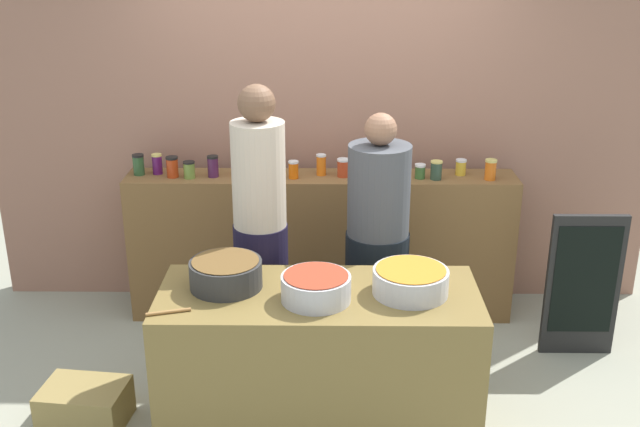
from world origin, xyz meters
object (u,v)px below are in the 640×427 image
Objects in this scene: preserve_jar_8 at (321,165)px; cooking_pot_center at (316,288)px; preserve_jar_2 at (172,167)px; preserve_jar_12 at (420,171)px; preserve_jar_14 at (461,167)px; preserve_jar_3 at (189,170)px; preserve_jar_15 at (491,170)px; preserve_jar_5 at (239,168)px; preserve_jar_6 at (259,166)px; preserve_jar_1 at (157,164)px; chalkboard_sign at (583,285)px; bread_crate at (85,405)px; preserve_jar_7 at (293,170)px; preserve_jar_10 at (365,166)px; preserve_jar_0 at (139,165)px; wooden_spoon at (168,312)px; cook_in_cap at (377,258)px; preserve_jar_13 at (436,170)px; cooking_pot_left at (226,274)px; cook_with_tongs at (261,250)px; cooking_pot_right at (410,281)px; preserve_jar_9 at (343,168)px; preserve_jar_11 at (386,167)px; preserve_jar_4 at (213,166)px.

preserve_jar_8 is 1.52m from cooking_pot_center.
preserve_jar_12 is (1.69, -0.01, -0.02)m from preserve_jar_2.
preserve_jar_3 is at bearing -177.14° from preserve_jar_14.
preserve_jar_8 is at bearing 175.45° from preserve_jar_15.
preserve_jar_5 is 1.72m from preserve_jar_15.
preserve_jar_6 is 1.10m from preserve_jar_12.
cooking_pot_center is (1.12, -1.52, -0.20)m from preserve_jar_1.
bread_crate is at bearing -165.06° from chalkboard_sign.
chalkboard_sign is (1.88, -0.51, -0.61)m from preserve_jar_7.
preserve_jar_12 is at bearing -2.90° from preserve_jar_6.
preserve_jar_0 is at bearing -178.50° from preserve_jar_10.
cook_in_cap is at bearing 40.47° from wooden_spoon.
cooking_pot_center is at bearing -58.09° from preserve_jar_3.
preserve_jar_10 is 0.49m from preserve_jar_13.
preserve_jar_14 is at bearing 150.15° from preserve_jar_15.
preserve_jar_8 is at bearing 89.45° from cooking_pot_center.
cooking_pot_left is at bearing -119.88° from preserve_jar_10.
cook_with_tongs is (0.91, -0.85, -0.27)m from preserve_jar_0.
cook_with_tongs is (-0.83, 0.56, -0.07)m from cooking_pot_right.
preserve_jar_3 is at bearing 107.63° from cooking_pot_left.
cook_in_cap reaches higher than preserve_jar_6.
cooking_pot_left is at bearing -160.65° from chalkboard_sign.
wooden_spoon is (-1.53, -1.57, -0.25)m from preserve_jar_13.
preserve_jar_0 is 1.56m from cooking_pot_left.
preserve_jar_12 is at bearing 37.77° from cook_with_tongs.
wooden_spoon is (-0.56, -1.58, -0.25)m from preserve_jar_7.
cooking_pot_left is at bearing -92.91° from preserve_jar_6.
preserve_jar_15 is 1.08m from cook_in_cap.
cook_in_cap reaches higher than wooden_spoon.
preserve_jar_9 reaches higher than wooden_spoon.
preserve_jar_8 is (0.90, 0.08, 0.01)m from preserve_jar_3.
preserve_jar_7 is at bearing -1.14° from preserve_jar_2.
cooking_pot_center is (0.55, -1.48, -0.18)m from preserve_jar_5.
preserve_jar_9 is 1.87m from wooden_spoon.
preserve_jar_8 is 0.15× the size of chalkboard_sign.
preserve_jar_3 is 1.57m from preserve_jar_12.
preserve_jar_12 is at bearing 47.70° from cooking_pot_left.
preserve_jar_2 reaches higher than preserve_jar_14.
preserve_jar_6 reaches higher than preserve_jar_7.
chalkboard_sign is at bearing -11.03° from preserve_jar_3.
preserve_jar_0 is 1.56m from preserve_jar_10.
preserve_jar_11 is at bearing 0.37° from preserve_jar_6.
preserve_jar_9 reaches higher than bread_crate.
preserve_jar_10 is (0.49, 0.11, -0.00)m from preserve_jar_7.
preserve_jar_9 reaches higher than preserve_jar_3.
cooking_pot_center is at bearing 11.96° from wooden_spoon.
wooden_spoon is (-1.42, -1.59, -0.24)m from preserve_jar_12.
cook_with_tongs is at bearing -43.21° from preserve_jar_0.
preserve_jar_4 is 1.64m from cooking_pot_center.
wooden_spoon is (-1.19, -1.65, -0.25)m from preserve_jar_11.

